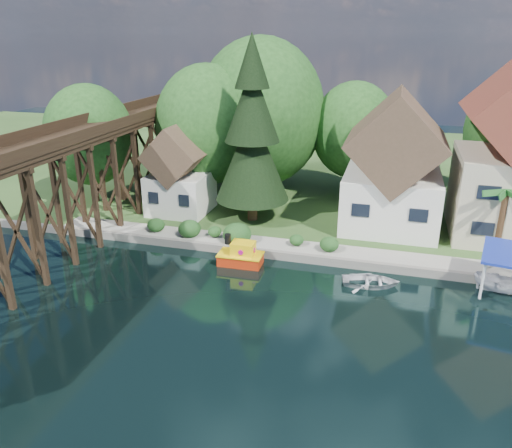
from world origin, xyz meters
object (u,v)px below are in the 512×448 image
object	(u,v)px
house_left	(393,171)
conifer	(252,135)
shed	(180,175)
boat_canopy	(505,276)
trestle_bridge	(62,183)
palm_tree	(506,194)
tugboat	(241,256)
boat_white_a	(371,280)

from	to	relation	value
house_left	conifer	size ratio (longest dim) A/B	0.73
shed	boat_canopy	bearing A→B (deg)	-16.64
shed	conifer	bearing A→B (deg)	-2.39
trestle_bridge	palm_tree	world-z (taller)	trestle_bridge
tugboat	house_left	bearing A→B (deg)	44.12
trestle_bridge	tugboat	world-z (taller)	trestle_bridge
palm_tree	tugboat	world-z (taller)	palm_tree
tugboat	boat_white_a	xyz separation A→B (m)	(9.17, -0.71, -0.30)
house_left	boat_white_a	bearing A→B (deg)	-93.98
boat_white_a	tugboat	bearing A→B (deg)	76.35
house_left	palm_tree	world-z (taller)	house_left
conifer	boat_white_a	world-z (taller)	conifer
shed	conifer	distance (m)	7.81
shed	palm_tree	xyz separation A→B (m)	(25.76, -2.24, 1.21)
shed	conifer	world-z (taller)	conifer
conifer	tugboat	size ratio (longest dim) A/B	4.74
tugboat	boat_canopy	world-z (taller)	boat_canopy
conifer	tugboat	bearing A→B (deg)	-79.81
shed	house_left	bearing A→B (deg)	4.77
house_left	boat_canopy	distance (m)	12.40
conifer	boat_white_a	size ratio (longest dim) A/B	4.05
conifer	boat_canopy	world-z (taller)	conifer
palm_tree	boat_white_a	size ratio (longest dim) A/B	1.39
palm_tree	shed	bearing A→B (deg)	175.02
trestle_bridge	boat_white_a	size ratio (longest dim) A/B	11.80
palm_tree	tugboat	size ratio (longest dim) A/B	1.62
palm_tree	conifer	bearing A→B (deg)	174.12
boat_white_a	conifer	bearing A→B (deg)	41.93
conifer	tugboat	world-z (taller)	conifer
palm_tree	boat_canopy	size ratio (longest dim) A/B	1.05
house_left	conifer	xyz separation A→B (m)	(-11.29, -1.78, 2.66)
shed	tugboat	size ratio (longest dim) A/B	2.45
house_left	shed	bearing A→B (deg)	-175.23
trestle_bridge	boat_white_a	distance (m)	22.83
house_left	tugboat	world-z (taller)	house_left
shed	boat_white_a	bearing A→B (deg)	-26.97
boat_white_a	palm_tree	bearing A→B (deg)	-61.49
trestle_bridge	house_left	bearing A→B (deg)	25.21
palm_tree	tugboat	bearing A→B (deg)	-161.68
tugboat	conifer	bearing A→B (deg)	100.19
boat_white_a	boat_canopy	size ratio (longest dim) A/B	0.76
house_left	tugboat	distance (m)	14.47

